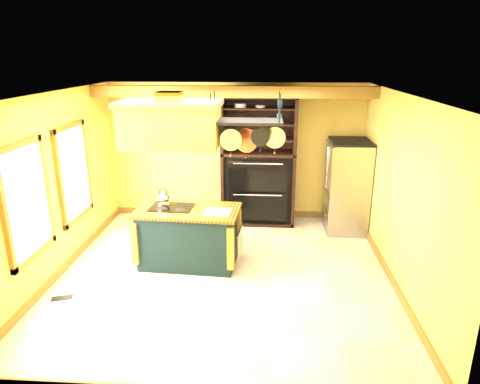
# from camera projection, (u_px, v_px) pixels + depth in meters

# --- Properties ---
(floor) EXTENTS (5.00, 5.00, 0.00)m
(floor) POSITION_uv_depth(u_px,v_px,m) (224.00, 274.00, 6.55)
(floor) COLOR beige
(floor) RESTS_ON ground
(ceiling) EXTENTS (5.00, 5.00, 0.00)m
(ceiling) POSITION_uv_depth(u_px,v_px,m) (222.00, 94.00, 5.72)
(ceiling) COLOR white
(ceiling) RESTS_ON wall_back
(wall_back) EXTENTS (5.00, 0.02, 2.70)m
(wall_back) POSITION_uv_depth(u_px,v_px,m) (236.00, 152.00, 8.51)
(wall_back) COLOR #DEAC51
(wall_back) RESTS_ON floor
(wall_front) EXTENTS (5.00, 0.02, 2.70)m
(wall_front) POSITION_uv_depth(u_px,v_px,m) (195.00, 276.00, 3.76)
(wall_front) COLOR #DEAC51
(wall_front) RESTS_ON floor
(wall_left) EXTENTS (0.02, 5.00, 2.70)m
(wall_left) POSITION_uv_depth(u_px,v_px,m) (54.00, 187.00, 6.29)
(wall_left) COLOR #DEAC51
(wall_left) RESTS_ON floor
(wall_right) EXTENTS (0.02, 5.00, 2.70)m
(wall_right) POSITION_uv_depth(u_px,v_px,m) (401.00, 193.00, 5.99)
(wall_right) COLOR #DEAC51
(wall_right) RESTS_ON floor
(ceiling_beam) EXTENTS (5.00, 0.15, 0.20)m
(ceiling_beam) POSITION_uv_depth(u_px,v_px,m) (232.00, 92.00, 7.37)
(ceiling_beam) COLOR brown
(ceiling_beam) RESTS_ON ceiling
(window_near) EXTENTS (0.06, 1.06, 1.56)m
(window_near) POSITION_uv_depth(u_px,v_px,m) (27.00, 201.00, 5.51)
(window_near) COLOR brown
(window_near) RESTS_ON wall_left
(window_far) EXTENTS (0.06, 1.06, 1.56)m
(window_far) POSITION_uv_depth(u_px,v_px,m) (74.00, 173.00, 6.84)
(window_far) COLOR brown
(window_far) RESTS_ON wall_left
(kitchen_island) EXTENTS (1.65, 0.99, 1.11)m
(kitchen_island) POSITION_uv_depth(u_px,v_px,m) (188.00, 236.00, 6.76)
(kitchen_island) COLOR #12272B
(kitchen_island) RESTS_ON floor
(range_hood) EXTENTS (1.48, 0.84, 0.80)m
(range_hood) POSITION_uv_depth(u_px,v_px,m) (170.00, 123.00, 6.22)
(range_hood) COLOR #A66A29
(range_hood) RESTS_ON ceiling
(pot_rack) EXTENTS (1.14, 0.53, 0.89)m
(pot_rack) POSITION_uv_depth(u_px,v_px,m) (246.00, 129.00, 6.18)
(pot_rack) COLOR black
(pot_rack) RESTS_ON ceiling
(refrigerator) EXTENTS (0.73, 0.86, 1.69)m
(refrigerator) POSITION_uv_depth(u_px,v_px,m) (347.00, 188.00, 7.98)
(refrigerator) COLOR #95979D
(refrigerator) RESTS_ON floor
(hutch) EXTENTS (1.41, 0.64, 2.50)m
(hutch) POSITION_uv_depth(u_px,v_px,m) (258.00, 175.00, 8.35)
(hutch) COLOR black
(hutch) RESTS_ON floor
(floor_register) EXTENTS (0.30, 0.20, 0.01)m
(floor_register) POSITION_uv_depth(u_px,v_px,m) (62.00, 298.00, 5.90)
(floor_register) COLOR black
(floor_register) RESTS_ON floor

